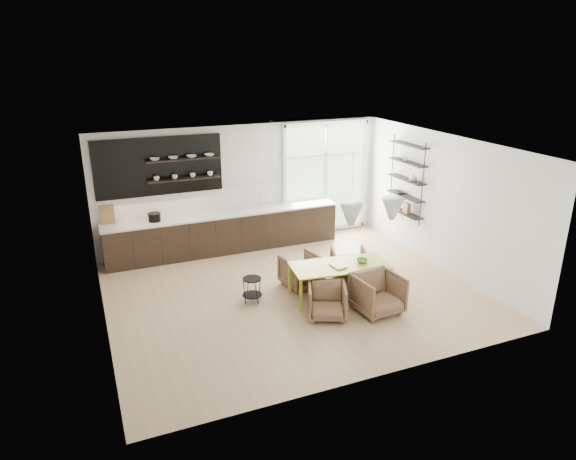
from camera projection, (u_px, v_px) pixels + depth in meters
The scene contains 11 objects.
room at pixel (298, 204), 10.81m from camera, with size 7.02×6.01×2.91m.
kitchen_run at pixel (221, 227), 12.02m from camera, with size 5.54×0.69×2.75m.
right_shelving at pixel (407, 182), 11.82m from camera, with size 0.26×1.22×1.90m.
dining_table at pixel (340, 267), 9.74m from camera, with size 1.94×1.06×0.68m.
armchair_back_left at pixel (301, 271), 10.33m from camera, with size 0.70×0.72×0.66m, color brown.
armchair_back_right at pixel (349, 264), 10.63m from camera, with size 0.70×0.72×0.65m, color brown.
armchair_front_left at pixel (327, 301), 9.12m from camera, with size 0.66×0.68×0.62m, color brown.
armchair_front_right at pixel (378, 294), 9.28m from camera, with size 0.78×0.80×0.73m, color brown.
wire_stool at pixel (252, 286), 9.69m from camera, with size 0.38×0.38×0.48m.
table_book at pixel (333, 267), 9.60m from camera, with size 0.24×0.32×0.03m, color white.
table_bowl at pixel (362, 261), 9.83m from camera, with size 0.21×0.21×0.07m, color #608E5B.
Camera 1 is at (-3.61, -8.38, 4.57)m, focal length 32.00 mm.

